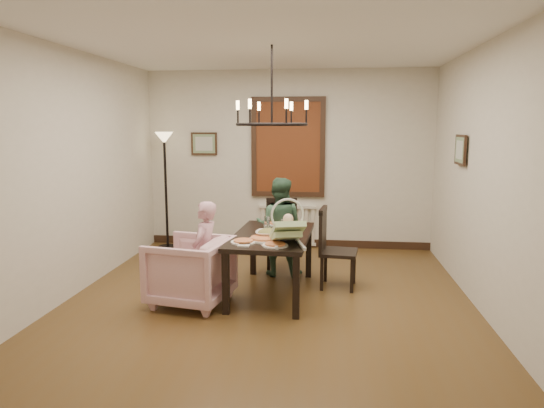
% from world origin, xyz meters
% --- Properties ---
extents(room_shell, '(4.51, 5.00, 2.81)m').
position_xyz_m(room_shell, '(0.00, 0.37, 1.40)').
color(room_shell, brown).
rests_on(room_shell, ground).
extents(dining_table, '(0.92, 1.55, 0.71)m').
position_xyz_m(dining_table, '(0.01, 0.23, 0.62)').
color(dining_table, black).
rests_on(dining_table, room_shell).
extents(chair_far, '(0.47, 0.47, 0.96)m').
position_xyz_m(chair_far, '(0.03, 1.21, 0.48)').
color(chair_far, black).
rests_on(chair_far, room_shell).
extents(chair_right, '(0.48, 0.48, 0.98)m').
position_xyz_m(chair_right, '(0.78, 0.55, 0.49)').
color(chair_right, black).
rests_on(chair_right, room_shell).
extents(armchair, '(0.94, 0.93, 0.74)m').
position_xyz_m(armchair, '(-0.84, -0.19, 0.37)').
color(armchair, beige).
rests_on(armchair, room_shell).
extents(elderly_woman, '(0.28, 0.38, 0.94)m').
position_xyz_m(elderly_woman, '(-0.68, -0.16, 0.47)').
color(elderly_woman, '#CA8F9D').
rests_on(elderly_woman, room_shell).
extents(seated_man, '(0.55, 0.45, 1.06)m').
position_xyz_m(seated_man, '(0.02, 0.96, 0.53)').
color(seated_man, '#365A41').
rests_on(seated_man, room_shell).
extents(baby_bouncer, '(0.49, 0.59, 0.33)m').
position_xyz_m(baby_bouncer, '(0.23, -0.26, 0.88)').
color(baby_bouncer, '#B0D291').
rests_on(baby_bouncer, dining_table).
extents(salad_bowl, '(0.34, 0.34, 0.08)m').
position_xyz_m(salad_bowl, '(-0.01, 0.07, 0.75)').
color(salad_bowl, white).
rests_on(salad_bowl, dining_table).
extents(pizza_platter, '(0.34, 0.34, 0.04)m').
position_xyz_m(pizza_platter, '(-0.03, -0.09, 0.73)').
color(pizza_platter, tan).
rests_on(pizza_platter, dining_table).
extents(drinking_glass, '(0.06, 0.06, 0.12)m').
position_xyz_m(drinking_glass, '(-0.04, 0.14, 0.77)').
color(drinking_glass, silver).
rests_on(drinking_glass, dining_table).
extents(window_blinds, '(1.00, 0.03, 1.40)m').
position_xyz_m(window_blinds, '(0.00, 2.46, 1.60)').
color(window_blinds, brown).
rests_on(window_blinds, room_shell).
extents(radiator, '(0.92, 0.12, 0.62)m').
position_xyz_m(radiator, '(0.00, 2.48, 0.35)').
color(radiator, silver).
rests_on(radiator, room_shell).
extents(picture_back, '(0.42, 0.03, 0.36)m').
position_xyz_m(picture_back, '(-1.35, 2.47, 1.65)').
color(picture_back, black).
rests_on(picture_back, room_shell).
extents(picture_right, '(0.03, 0.42, 0.36)m').
position_xyz_m(picture_right, '(2.21, 0.90, 1.65)').
color(picture_right, black).
rests_on(picture_right, room_shell).
extents(floor_lamp, '(0.30, 0.30, 1.80)m').
position_xyz_m(floor_lamp, '(-1.90, 2.15, 0.90)').
color(floor_lamp, black).
rests_on(floor_lamp, room_shell).
extents(chandelier, '(0.80, 0.80, 0.04)m').
position_xyz_m(chandelier, '(0.01, 0.23, 1.95)').
color(chandelier, black).
rests_on(chandelier, room_shell).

